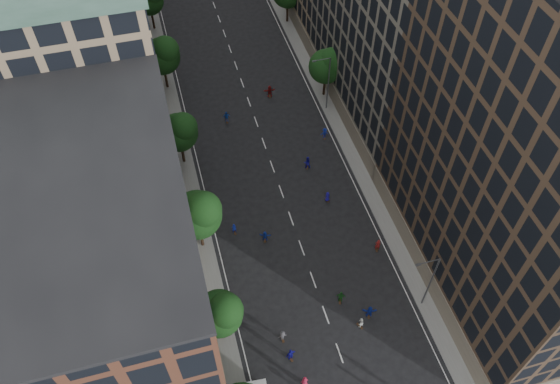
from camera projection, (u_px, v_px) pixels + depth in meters
The scene contains 29 objects.
ground at pixel (265, 146), 75.30m from camera, with size 240.00×240.00×0.00m, color black.
sidewalk_left at pixel (170, 125), 77.81m from camera, with size 4.00×105.00×0.15m, color slate.
sidewalk_right at pixel (330, 96), 81.88m from camera, with size 4.00×105.00×0.15m, color slate.
bldg_left_a at pixel (118, 313), 42.73m from camera, with size 14.00×22.00×30.00m, color #512D1F.
bldg_left_b at pixel (94, 99), 55.90m from camera, with size 14.00×26.00×34.00m, color #857157.
bldg_left_c at pixel (90, 5), 72.32m from camera, with size 14.00×20.00×28.00m, color #512D1F.
bldg_right_a at pixel (533, 157), 49.30m from camera, with size 14.00×30.00×36.00m, color #433224.
bldg_right_b at pixel (401, 2), 68.24m from camera, with size 14.00×28.00×33.00m, color #655F53.
tree_left_1 at pixel (221, 313), 53.12m from camera, with size 4.80×4.80×8.21m.
tree_left_2 at pixel (199, 213), 59.85m from camera, with size 5.60×5.60×9.45m.
tree_left_3 at pixel (180, 131), 68.86m from camera, with size 5.00×5.00×8.58m.
tree_left_4 at pixel (163, 55), 78.45m from camera, with size 5.40×5.40×9.08m.
tree_right_a at pixel (328, 65), 77.70m from camera, with size 5.00×5.00×8.39m.
streetlamp_near at pixel (430, 280), 55.90m from camera, with size 2.64×0.22×9.06m.
streetlamp_far at pixel (327, 81), 76.14m from camera, with size 2.64×0.22×9.06m.
skater_4 at pixel (291, 355), 55.20m from camera, with size 1.12×0.47×1.91m, color #161190.
skater_5 at pixel (370, 312), 58.33m from camera, with size 1.60×0.51×1.73m, color navy.
skater_6 at pixel (305, 382), 53.59m from camera, with size 0.78×0.51×1.61m, color #AF1D3A.
skater_7 at pixel (378, 245), 63.75m from camera, with size 0.65×0.43×1.80m, color maroon.
skater_8 at pixel (360, 323), 57.60m from camera, with size 0.76×0.59×1.56m, color silver.
skater_9 at pixel (282, 336), 56.68m from camera, with size 0.99×0.57×1.53m, color #444248.
skater_10 at pixel (341, 297), 59.39m from camera, with size 1.08×0.45×1.84m, color #1A571C.
skater_11 at pixel (265, 236), 64.71m from camera, with size 1.40×0.45×1.51m, color #122B99.
skater_12 at pixel (327, 197), 68.57m from camera, with size 0.73×0.48×1.49m, color #1A1295.
skater_13 at pixel (234, 229), 65.39m from camera, with size 0.58×0.38×1.58m, color #172BBB.
skater_14 at pixel (307, 163), 72.02m from camera, with size 0.91×0.71×1.88m, color #1713A0.
skater_15 at pixel (325, 133), 75.68m from camera, with size 1.06×0.61×1.64m, color #13239A.
skater_16 at pixel (227, 117), 77.67m from camera, with size 1.05×0.44×1.80m, color blue.
skater_17 at pixel (270, 92), 81.13m from camera, with size 1.77×0.56×1.91m, color maroon.
Camera 1 is at (-12.04, -11.49, 54.03)m, focal length 35.00 mm.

